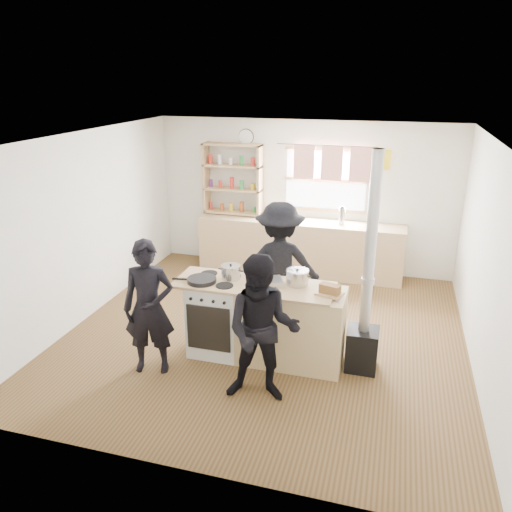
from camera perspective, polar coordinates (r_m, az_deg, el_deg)
name	(u,v)px	position (r m, az deg, el deg)	size (l,w,h in m)	color
ground	(265,333)	(6.60, 1.08, -8.83)	(5.00, 5.00, 0.01)	brown
back_counter	(299,247)	(8.40, 4.97, 1.04)	(3.40, 0.55, 0.90)	tan
shelving_unit	(233,179)	(8.52, -2.68, 8.79)	(1.00, 0.28, 1.20)	tan
thermos	(342,216)	(8.13, 9.78, 4.52)	(0.10, 0.10, 0.28)	silver
cooking_island	(266,322)	(5.87, 1.10, -7.51)	(1.97, 0.64, 0.93)	white
skillet_greens	(202,280)	(5.78, -6.22, -2.72)	(0.38, 0.38, 0.05)	black
roast_tray	(267,282)	(5.67, 1.32, -2.96)	(0.41, 0.36, 0.06)	silver
stockpot_stove	(231,272)	(5.83, -2.89, -1.83)	(0.23, 0.23, 0.19)	silver
stockpot_counter	(297,277)	(5.68, 4.75, -2.44)	(0.26, 0.26, 0.20)	#B3B3B5
bread_board	(330,290)	(5.48, 8.44, -3.90)	(0.32, 0.27, 0.12)	tan
flue_heater	(365,317)	(5.70, 12.31, -6.83)	(0.35, 0.35, 2.50)	black
person_near_left	(149,308)	(5.62, -12.14, -5.81)	(0.56, 0.37, 1.55)	black
person_near_right	(262,330)	(5.02, 0.74, -8.49)	(0.76, 0.60, 1.57)	black
person_far	(279,265)	(6.49, 2.70, -1.08)	(1.09, 0.63, 1.69)	black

